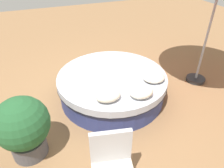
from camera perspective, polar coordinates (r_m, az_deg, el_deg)
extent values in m
plane|color=olive|center=(4.60, 0.00, -3.38)|extent=(16.00, 16.00, 0.00)
cylinder|color=navy|center=(4.48, 0.00, -1.36)|extent=(2.17, 2.17, 0.40)
cylinder|color=black|center=(4.37, 0.00, 0.78)|extent=(2.25, 2.25, 0.02)
cylinder|color=#B2B7C6|center=(4.33, 0.00, 1.59)|extent=(2.24, 2.24, 0.15)
ellipsoid|color=beige|center=(3.58, -1.06, -3.17)|extent=(0.44, 0.32, 0.18)
ellipsoid|color=silver|center=(3.69, 7.89, -2.00)|extent=(0.43, 0.36, 0.20)
ellipsoid|color=beige|center=(4.16, 11.26, 1.81)|extent=(0.44, 0.39, 0.14)
cube|color=#B7B7BC|center=(2.69, -0.34, -16.51)|extent=(0.52, 0.17, 0.50)
cylinder|color=#262628|center=(5.48, 21.69, 1.24)|extent=(0.44, 0.44, 0.08)
cylinder|color=#99999E|center=(4.97, 24.73, 13.17)|extent=(0.05, 0.05, 2.54)
cylinder|color=#4C4C51|center=(3.68, -21.44, -15.31)|extent=(0.54, 0.54, 0.31)
sphere|color=#23562D|center=(3.34, -23.23, -9.72)|extent=(0.80, 0.80, 0.80)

